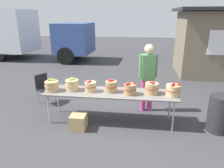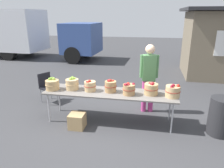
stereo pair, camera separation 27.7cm
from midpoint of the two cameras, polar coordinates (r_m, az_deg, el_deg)
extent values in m
plane|color=#38383A|center=(5.18, 0.94, -10.02)|extent=(40.00, 40.00, 0.00)
cube|color=slate|center=(4.87, 0.98, -2.40)|extent=(3.10, 0.76, 0.03)
cylinder|color=#B2B2B7|center=(5.17, -15.54, -6.33)|extent=(0.04, 0.04, 0.72)
cylinder|color=#B2B2B7|center=(4.74, 17.85, -8.95)|extent=(0.04, 0.04, 0.72)
cylinder|color=#B2B2B7|center=(5.67, -12.95, -3.87)|extent=(0.04, 0.04, 0.72)
cylinder|color=#B2B2B7|center=(5.27, 17.12, -5.98)|extent=(0.04, 0.04, 0.72)
cylinder|color=tan|center=(5.16, -14.62, -0.25)|extent=(0.32, 0.32, 0.23)
torus|color=tan|center=(5.15, -14.63, -0.12)|extent=(0.34, 0.34, 0.01)
sphere|color=#7AA833|center=(5.17, -15.35, 1.28)|extent=(0.07, 0.07, 0.07)
sphere|color=#7AA833|center=(5.23, -14.71, 1.53)|extent=(0.07, 0.07, 0.07)
sphere|color=#7AA833|center=(5.20, -15.07, 1.39)|extent=(0.07, 0.07, 0.07)
sphere|color=#9EC647|center=(5.15, -14.27, 1.36)|extent=(0.07, 0.07, 0.07)
cylinder|color=tan|center=(5.07, -9.37, -0.10)|extent=(0.31, 0.31, 0.25)
torus|color=tan|center=(5.06, -9.37, 0.04)|extent=(0.33, 0.33, 0.01)
sphere|color=#7AA833|center=(5.14, -9.34, 1.72)|extent=(0.07, 0.07, 0.07)
sphere|color=#7AA833|center=(5.00, -9.80, 1.25)|extent=(0.07, 0.07, 0.07)
sphere|color=#9EC647|center=(5.10, -8.73, 1.45)|extent=(0.08, 0.08, 0.08)
sphere|color=#9EC647|center=(5.00, -9.85, 1.34)|extent=(0.08, 0.08, 0.08)
sphere|color=#7AA833|center=(5.02, -9.11, 1.42)|extent=(0.08, 0.08, 0.08)
cylinder|color=tan|center=(4.91, -4.45, -0.63)|extent=(0.27, 0.27, 0.23)
torus|color=maroon|center=(4.91, -4.46, -0.50)|extent=(0.29, 0.29, 0.01)
sphere|color=#B22319|center=(4.88, -4.59, 0.78)|extent=(0.07, 0.07, 0.07)
sphere|color=maroon|center=(4.88, -4.60, 0.76)|extent=(0.06, 0.06, 0.06)
sphere|color=maroon|center=(4.85, -5.24, 0.42)|extent=(0.08, 0.08, 0.08)
sphere|color=#B22319|center=(4.86, -4.55, 0.77)|extent=(0.07, 0.07, 0.07)
sphere|color=#B22319|center=(4.83, -4.98, 0.49)|extent=(0.07, 0.07, 0.07)
cylinder|color=#A87F51|center=(4.84, 1.24, -0.71)|extent=(0.27, 0.27, 0.26)
torus|color=maroon|center=(4.84, 1.24, -0.56)|extent=(0.29, 0.29, 0.01)
sphere|color=maroon|center=(4.80, 0.91, 0.75)|extent=(0.07, 0.07, 0.07)
sphere|color=#B22319|center=(4.79, 1.12, 0.94)|extent=(0.07, 0.07, 0.07)
sphere|color=maroon|center=(4.82, 0.87, 0.95)|extent=(0.07, 0.07, 0.07)
sphere|color=#B22319|center=(4.83, 1.94, 0.76)|extent=(0.07, 0.07, 0.07)
sphere|color=#B22319|center=(4.80, 1.25, 0.97)|extent=(0.07, 0.07, 0.07)
sphere|color=#B22319|center=(4.80, 0.68, 0.87)|extent=(0.07, 0.07, 0.07)
sphere|color=maroon|center=(4.79, 0.74, 0.84)|extent=(0.07, 0.07, 0.07)
cylinder|color=#A87F51|center=(4.70, 6.38, -1.54)|extent=(0.27, 0.27, 0.24)
torus|color=maroon|center=(4.70, 6.38, -1.40)|extent=(0.29, 0.29, 0.01)
sphere|color=maroon|center=(4.60, 5.57, -0.26)|extent=(0.08, 0.08, 0.08)
sphere|color=maroon|center=(4.63, 6.33, -0.36)|extent=(0.07, 0.07, 0.07)
sphere|color=maroon|center=(4.69, 7.63, -0.10)|extent=(0.08, 0.08, 0.08)
sphere|color=#B22319|center=(4.68, 6.20, 0.03)|extent=(0.07, 0.07, 0.07)
sphere|color=#B22319|center=(4.63, 5.35, -0.28)|extent=(0.07, 0.07, 0.07)
cylinder|color=tan|center=(4.79, 12.33, -1.40)|extent=(0.31, 0.31, 0.25)
torus|color=maroon|center=(4.79, 12.34, -1.25)|extent=(0.33, 0.33, 0.01)
sphere|color=#B22319|center=(4.75, 12.69, -0.02)|extent=(0.07, 0.07, 0.07)
sphere|color=maroon|center=(4.69, 12.64, -0.15)|extent=(0.08, 0.08, 0.08)
sphere|color=maroon|center=(4.77, 12.62, 0.04)|extent=(0.08, 0.08, 0.08)
sphere|color=maroon|center=(4.77, 12.85, 0.11)|extent=(0.07, 0.07, 0.07)
sphere|color=maroon|center=(4.79, 11.94, 0.09)|extent=(0.07, 0.07, 0.07)
cylinder|color=tan|center=(4.78, 17.98, -1.99)|extent=(0.32, 0.32, 0.25)
torus|color=maroon|center=(4.77, 17.99, -1.85)|extent=(0.34, 0.34, 0.01)
sphere|color=maroon|center=(4.65, 17.83, -0.63)|extent=(0.07, 0.07, 0.07)
sphere|color=#B22319|center=(4.74, 18.27, -0.64)|extent=(0.07, 0.07, 0.07)
sphere|color=#B22319|center=(4.74, 19.38, -0.52)|extent=(0.08, 0.08, 0.08)
sphere|color=maroon|center=(4.74, 18.10, -0.55)|extent=(0.08, 0.08, 0.08)
sphere|color=maroon|center=(4.73, 18.15, -0.40)|extent=(0.07, 0.07, 0.07)
sphere|color=maroon|center=(4.65, 17.65, -1.04)|extent=(0.08, 0.08, 0.08)
cylinder|color=#CC3F8C|center=(5.59, 12.08, -3.25)|extent=(0.13, 0.13, 0.87)
cylinder|color=#CC3F8C|center=(5.57, 10.22, -3.24)|extent=(0.13, 0.13, 0.87)
cube|color=#4C7F4C|center=(5.35, 11.66, 4.38)|extent=(0.36, 0.28, 0.66)
sphere|color=beige|center=(5.26, 11.99, 9.34)|extent=(0.24, 0.24, 0.24)
cylinder|color=#4C7F4C|center=(5.37, 13.70, 4.69)|extent=(0.09, 0.09, 0.58)
cylinder|color=#4C7F4C|center=(5.32, 9.64, 4.82)|extent=(0.09, 0.09, 0.58)
cube|color=silver|center=(14.14, -26.32, 13.16)|extent=(4.31, 2.41, 2.30)
cube|color=#334C8C|center=(11.80, -7.65, 12.44)|extent=(1.90, 2.19, 1.60)
cube|color=black|center=(11.49, -3.63, 14.00)|extent=(0.13, 1.76, 0.80)
cylinder|color=black|center=(12.84, -6.65, 9.36)|extent=(0.91, 0.32, 0.90)
cylinder|color=black|center=(11.10, -10.00, 7.76)|extent=(0.91, 0.32, 0.90)
cylinder|color=black|center=(14.65, -21.50, 9.35)|extent=(0.91, 0.32, 0.90)
cylinder|color=black|center=(13.15, -26.14, 7.83)|extent=(0.91, 0.32, 0.90)
cube|color=#726651|center=(9.83, 29.20, 9.38)|extent=(3.03, 2.44, 2.60)
cube|color=black|center=(6.30, -15.86, -1.05)|extent=(0.54, 0.54, 0.04)
cube|color=black|center=(6.37, -16.96, 1.17)|extent=(0.22, 0.36, 0.40)
cylinder|color=gray|center=(6.15, -16.05, -3.81)|extent=(0.02, 0.02, 0.42)
cylinder|color=gray|center=(6.33, -13.54, -2.95)|extent=(0.02, 0.02, 0.42)
cylinder|color=gray|center=(6.42, -17.79, -3.03)|extent=(0.02, 0.02, 0.42)
cylinder|color=gray|center=(6.59, -15.33, -2.23)|extent=(0.02, 0.02, 0.42)
cylinder|color=#262628|center=(5.11, 29.26, -7.81)|extent=(0.52, 0.52, 0.83)
cube|color=tan|center=(4.85, -7.93, -10.02)|extent=(0.34, 0.34, 0.34)
camera|label=1|loc=(0.14, -88.45, 0.52)|focal=33.22mm
camera|label=2|loc=(0.14, 91.55, -0.52)|focal=33.22mm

